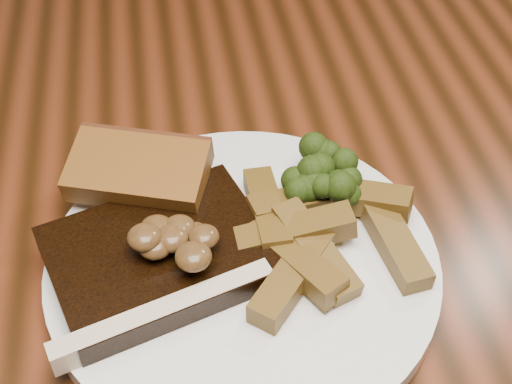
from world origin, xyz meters
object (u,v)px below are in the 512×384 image
steak (161,257)px  garlic_bread (141,190)px  dining_table (253,305)px  chair_far (211,29)px  plate (243,266)px  potato_wedges (332,235)px

steak → garlic_bread: bearing=81.1°
dining_table → chair_far: bearing=87.3°
dining_table → steak: steak is taller
plate → garlic_bread: bearing=133.1°
chair_far → dining_table: bearing=75.4°
dining_table → chair_far: size_ratio=1.69×
garlic_bread → potato_wedges: (0.13, -0.07, 0.00)m
plate → steak: size_ratio=1.88×
steak → potato_wedges: potato_wedges is taller
dining_table → garlic_bread: bearing=156.3°
steak → dining_table: bearing=7.7°
plate → potato_wedges: size_ratio=2.57×
steak → potato_wedges: (0.12, 0.00, 0.00)m
chair_far → potato_wedges: 0.74m
dining_table → chair_far: (0.03, 0.66, -0.13)m
chair_far → garlic_bread: chair_far is taller
dining_table → plate: bearing=-109.1°
chair_far → steak: (-0.10, -0.69, 0.25)m
steak → potato_wedges: size_ratio=1.37×
dining_table → steak: bearing=-154.5°
chair_far → garlic_bread: bearing=67.9°
chair_far → plate: chair_far is taller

